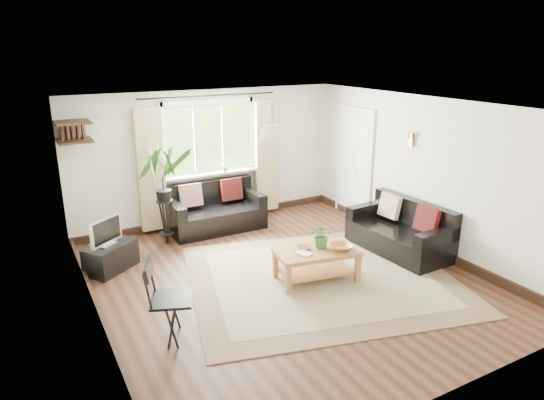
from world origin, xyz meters
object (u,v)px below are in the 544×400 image
tv_stand (111,257)px  folding_chair (172,301)px  coffee_table (316,265)px  palm_stand (164,197)px  sofa_back (216,208)px  sofa_right (399,229)px

tv_stand → folding_chair: folding_chair is taller
folding_chair → tv_stand: bearing=28.4°
coffee_table → palm_stand: (-1.42, 2.28, 0.58)m
sofa_back → sofa_right: sofa_back is taller
sofa_back → sofa_right: size_ratio=1.02×
coffee_table → folding_chair: 2.22m
coffee_table → tv_stand: 2.96m
tv_stand → sofa_back: bearing=-14.2°
sofa_right → folding_chair: size_ratio=1.73×
sofa_right → tv_stand: (-4.11, 1.52, -0.18)m
sofa_back → palm_stand: 1.08m
folding_chair → sofa_back: bearing=-8.9°
palm_stand → folding_chair: (-0.75, -2.69, -0.34)m
sofa_back → palm_stand: size_ratio=1.02×
sofa_back → tv_stand: 2.14m
coffee_table → tv_stand: size_ratio=1.51×
sofa_right → palm_stand: (-3.10, 2.09, 0.43)m
coffee_table → tv_stand: bearing=144.8°
tv_stand → palm_stand: (1.00, 0.57, 0.61)m
sofa_right → tv_stand: bearing=-113.5°
sofa_right → coffee_table: 1.70m
sofa_back → coffee_table: sofa_back is taller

